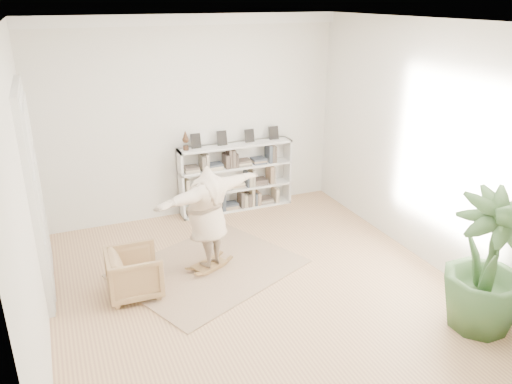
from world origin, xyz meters
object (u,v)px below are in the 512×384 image
bookshelf (236,178)px  houseplant (488,264)px  person (207,214)px  armchair (134,273)px  rocker_board (209,265)px

bookshelf → houseplant: 4.90m
person → houseplant: size_ratio=1.08×
bookshelf → armchair: bookshelf is taller
bookshelf → rocker_board: bearing=-120.7°
bookshelf → person: bearing=-120.7°
bookshelf → rocker_board: 2.41m
bookshelf → armchair: bearing=-136.0°
rocker_board → person: (0.00, 0.00, 0.84)m
houseplant → bookshelf: bearing=107.6°
armchair → houseplant: 4.55m
armchair → rocker_board: armchair is taller
bookshelf → rocker_board: (-1.20, -2.02, -0.57)m
person → bookshelf: bearing=-144.6°
rocker_board → person: bearing=-23.9°
armchair → houseplant: (3.83, -2.39, 0.56)m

